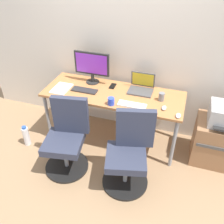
{
  "coord_description": "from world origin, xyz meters",
  "views": [
    {
      "loc": [
        0.83,
        -2.57,
        2.39
      ],
      "look_at": [
        0.0,
        -0.05,
        0.49
      ],
      "focal_mm": 39.4,
      "sensor_mm": 36.0,
      "label": 1
    }
  ],
  "objects_px": {
    "coffee_mug": "(111,101)",
    "side_cabinet": "(217,142)",
    "desktop_monitor": "(92,65)",
    "office_chair_right": "(129,154)",
    "office_chair_left": "(67,139)",
    "open_laptop": "(141,87)",
    "water_bottle_on_floor": "(26,136)"
  },
  "relations": [
    {
      "from": "side_cabinet",
      "to": "water_bottle_on_floor",
      "type": "xyz_separation_m",
      "value": [
        -2.48,
        -0.52,
        -0.15
      ]
    },
    {
      "from": "office_chair_left",
      "to": "office_chair_right",
      "type": "xyz_separation_m",
      "value": [
        0.77,
        -0.0,
        0.0
      ]
    },
    {
      "from": "coffee_mug",
      "to": "open_laptop",
      "type": "bearing_deg",
      "value": 58.61
    },
    {
      "from": "open_laptop",
      "to": "side_cabinet",
      "type": "bearing_deg",
      "value": -8.9
    },
    {
      "from": "office_chair_left",
      "to": "desktop_monitor",
      "type": "relative_size",
      "value": 1.96
    },
    {
      "from": "water_bottle_on_floor",
      "to": "coffee_mug",
      "type": "bearing_deg",
      "value": 11.93
    },
    {
      "from": "desktop_monitor",
      "to": "office_chair_left",
      "type": "bearing_deg",
      "value": -90.78
    },
    {
      "from": "office_chair_left",
      "to": "desktop_monitor",
      "type": "xyz_separation_m",
      "value": [
        0.01,
        0.84,
        0.58
      ]
    },
    {
      "from": "side_cabinet",
      "to": "water_bottle_on_floor",
      "type": "distance_m",
      "value": 2.53
    },
    {
      "from": "open_laptop",
      "to": "coffee_mug",
      "type": "bearing_deg",
      "value": -121.39
    },
    {
      "from": "water_bottle_on_floor",
      "to": "coffee_mug",
      "type": "height_order",
      "value": "coffee_mug"
    },
    {
      "from": "side_cabinet",
      "to": "open_laptop",
      "type": "height_order",
      "value": "open_laptop"
    },
    {
      "from": "side_cabinet",
      "to": "office_chair_right",
      "type": "bearing_deg",
      "value": -145.38
    },
    {
      "from": "office_chair_left",
      "to": "office_chair_right",
      "type": "distance_m",
      "value": 0.77
    },
    {
      "from": "water_bottle_on_floor",
      "to": "desktop_monitor",
      "type": "xyz_separation_m",
      "value": [
        0.74,
        0.69,
        0.86
      ]
    },
    {
      "from": "office_chair_left",
      "to": "side_cabinet",
      "type": "distance_m",
      "value": 1.87
    },
    {
      "from": "desktop_monitor",
      "to": "open_laptop",
      "type": "relative_size",
      "value": 1.55
    },
    {
      "from": "office_chair_left",
      "to": "water_bottle_on_floor",
      "type": "distance_m",
      "value": 0.8
    },
    {
      "from": "office_chair_left",
      "to": "water_bottle_on_floor",
      "type": "xyz_separation_m",
      "value": [
        -0.73,
        0.15,
        -0.28
      ]
    },
    {
      "from": "coffee_mug",
      "to": "office_chair_left",
      "type": "bearing_deg",
      "value": -136.99
    },
    {
      "from": "office_chair_right",
      "to": "side_cabinet",
      "type": "xyz_separation_m",
      "value": [
        0.98,
        0.67,
        -0.13
      ]
    },
    {
      "from": "office_chair_left",
      "to": "open_laptop",
      "type": "bearing_deg",
      "value": 50.31
    },
    {
      "from": "desktop_monitor",
      "to": "coffee_mug",
      "type": "distance_m",
      "value": 0.64
    },
    {
      "from": "open_laptop",
      "to": "coffee_mug",
      "type": "xyz_separation_m",
      "value": [
        -0.27,
        -0.44,
        -0.01
      ]
    },
    {
      "from": "desktop_monitor",
      "to": "open_laptop",
      "type": "xyz_separation_m",
      "value": [
        0.68,
        -0.01,
        -0.19
      ]
    },
    {
      "from": "office_chair_left",
      "to": "open_laptop",
      "type": "xyz_separation_m",
      "value": [
        0.69,
        0.84,
        0.39
      ]
    },
    {
      "from": "office_chair_right",
      "to": "open_laptop",
      "type": "xyz_separation_m",
      "value": [
        -0.07,
        0.84,
        0.39
      ]
    },
    {
      "from": "coffee_mug",
      "to": "side_cabinet",
      "type": "bearing_deg",
      "value": 11.78
    },
    {
      "from": "side_cabinet",
      "to": "open_laptop",
      "type": "xyz_separation_m",
      "value": [
        -1.05,
        0.16,
        0.52
      ]
    },
    {
      "from": "desktop_monitor",
      "to": "coffee_mug",
      "type": "height_order",
      "value": "desktop_monitor"
    },
    {
      "from": "water_bottle_on_floor",
      "to": "coffee_mug",
      "type": "relative_size",
      "value": 3.37
    },
    {
      "from": "open_laptop",
      "to": "coffee_mug",
      "type": "height_order",
      "value": "open_laptop"
    }
  ]
}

